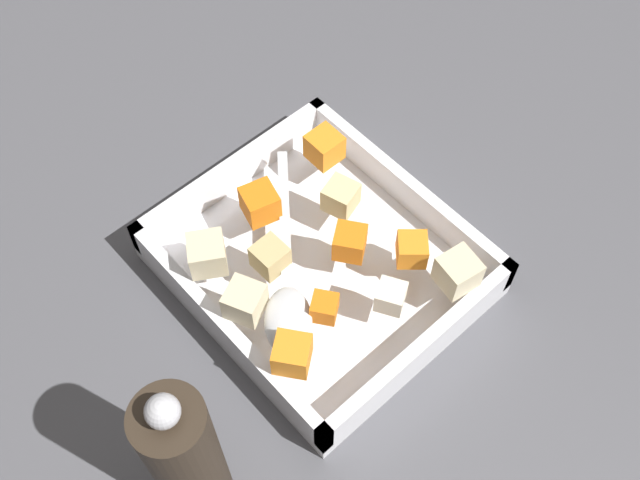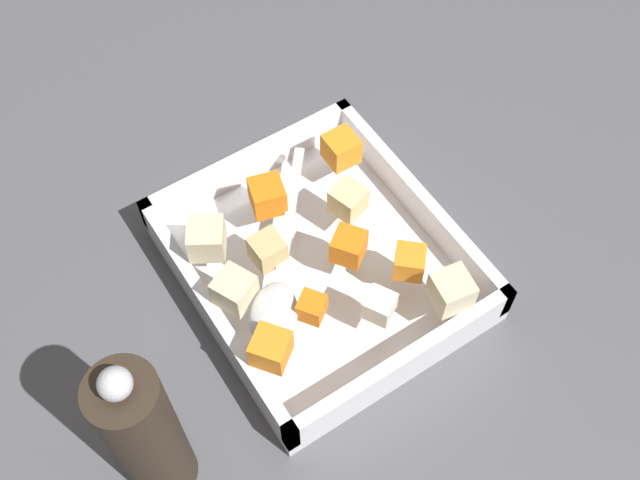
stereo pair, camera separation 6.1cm
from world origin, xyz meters
The scene contains 16 objects.
ground_plane centered at (0.00, 0.00, 0.00)m, with size 4.00×4.00×0.00m, color #4C4C51.
baking_dish centered at (0.01, 0.02, 0.02)m, with size 0.28×0.25×0.05m.
carrot_chunk_corner_se centered at (0.08, -0.06, 0.07)m, with size 0.03×0.03×0.03m, color orange.
carrot_chunk_center centered at (0.07, 0.03, 0.07)m, with size 0.03×0.03×0.03m, color orange.
carrot_chunk_near_spoon centered at (-0.05, 0.06, 0.07)m, with size 0.02×0.02×0.02m, color orange.
carrot_chunk_far_right centered at (-0.07, 0.11, 0.07)m, with size 0.03×0.03×0.03m, color orange.
carrot_chunk_back_center centered at (-0.02, 0.00, 0.07)m, with size 0.03×0.03×0.03m, color orange.
carrot_chunk_mid_left centered at (-0.06, -0.04, 0.07)m, with size 0.03×0.03×0.03m, color orange.
potato_chunk_far_left centered at (0.00, 0.11, 0.07)m, with size 0.03×0.03×0.03m, color beige.
potato_chunk_under_handle centered at (0.02, 0.07, 0.07)m, with size 0.03×0.03×0.03m, color tan.
potato_chunk_corner_ne centered at (0.06, 0.11, 0.07)m, with size 0.03×0.03×0.03m, color beige.
potato_chunk_heap_top centered at (-0.11, -0.05, 0.07)m, with size 0.03×0.03×0.03m, color beige.
potato_chunk_corner_nw centered at (0.03, -0.03, 0.07)m, with size 0.03×0.03×0.03m, color #E0CC89.
parsnip_chunk_rim_edge centered at (-0.08, 0.01, 0.07)m, with size 0.03×0.03×0.03m, color silver.
serving_spoon centered at (-0.03, 0.09, 0.06)m, with size 0.19×0.16×0.02m.
pepper_mill centered at (-0.09, 0.24, 0.10)m, with size 0.05×0.05×0.22m.
Camera 2 is at (-0.32, 0.23, 0.68)m, focal length 43.73 mm.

